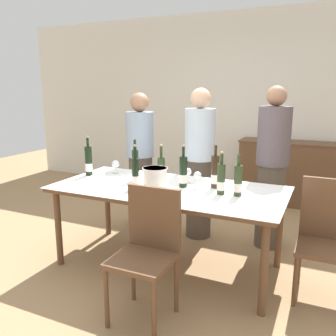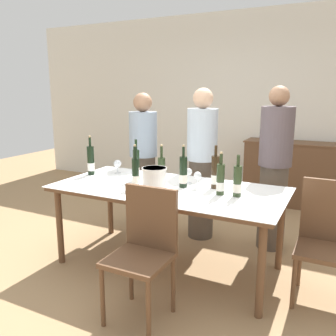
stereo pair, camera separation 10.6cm
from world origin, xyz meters
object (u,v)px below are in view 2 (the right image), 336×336
at_px(dining_table, 168,194).
at_px(wine_bottle_5, 136,166).
at_px(wine_glass_0, 188,173).
at_px(chair_near_front, 144,244).
at_px(person_guest_left, 202,165).
at_px(wine_bottle_4, 183,173).
at_px(wine_bottle_0, 135,173).
at_px(person_host, 144,161).
at_px(wine_glass_2, 118,164).
at_px(wine_bottle_2, 237,182).
at_px(wine_bottle_7, 220,180).
at_px(wine_bottle_3, 162,172).
at_px(wine_bottle_6, 91,161).
at_px(person_guest_right, 274,170).
at_px(ice_bucket, 154,180).
at_px(wine_glass_1, 198,176).
at_px(chair_right_end, 326,235).
at_px(wine_bottle_1, 215,173).
at_px(sideboard_cabinet, 292,174).

height_order(dining_table, wine_bottle_5, wine_bottle_5).
bearing_deg(wine_glass_0, chair_near_front, -86.01).
bearing_deg(person_guest_left, wine_bottle_4, -81.87).
relative_size(dining_table, chair_near_front, 2.19).
height_order(wine_bottle_0, wine_bottle_4, wine_bottle_0).
bearing_deg(person_host, wine_glass_2, -89.56).
bearing_deg(wine_bottle_2, wine_glass_2, 169.63).
bearing_deg(wine_bottle_5, person_host, 115.31).
relative_size(wine_bottle_7, person_host, 0.23).
xyz_separation_m(wine_bottle_3, wine_bottle_4, (0.21, 0.02, 0.01)).
relative_size(dining_table, person_guest_left, 1.26).
bearing_deg(wine_bottle_6, person_guest_right, 23.95).
bearing_deg(ice_bucket, wine_bottle_2, 17.57).
bearing_deg(wine_bottle_6, wine_glass_0, 6.55).
relative_size(wine_bottle_4, wine_glass_1, 2.62).
height_order(wine_bottle_3, wine_glass_2, wine_bottle_3).
bearing_deg(chair_near_front, wine_bottle_4, 93.87).
bearing_deg(chair_near_front, wine_bottle_6, 143.81).
bearing_deg(chair_right_end, person_host, 161.01).
height_order(wine_bottle_4, person_guest_right, person_guest_right).
bearing_deg(wine_bottle_4, wine_glass_0, 94.69).
height_order(ice_bucket, wine_bottle_2, wine_bottle_2).
relative_size(wine_bottle_6, person_guest_left, 0.25).
bearing_deg(ice_bucket, wine_bottle_1, 41.54).
relative_size(ice_bucket, person_guest_right, 0.13).
height_order(wine_bottle_5, wine_glass_1, wine_bottle_5).
bearing_deg(wine_glass_2, wine_glass_1, -8.73).
bearing_deg(wine_bottle_4, chair_near_front, -86.13).
bearing_deg(person_host, wine_glass_1, -35.56).
bearing_deg(dining_table, wine_bottle_5, 164.65).
bearing_deg(wine_bottle_0, wine_bottle_2, 9.34).
xyz_separation_m(wine_bottle_6, person_guest_right, (1.73, 0.77, -0.07)).
bearing_deg(wine_bottle_0, chair_right_end, 8.23).
height_order(ice_bucket, wine_glass_1, ice_bucket).
height_order(wine_bottle_2, wine_bottle_6, wine_bottle_6).
distance_m(wine_bottle_3, person_guest_right, 1.19).
distance_m(wine_bottle_0, person_host, 1.06).
bearing_deg(chair_right_end, dining_table, -176.08).
xyz_separation_m(wine_bottle_4, wine_glass_2, (-0.85, 0.19, -0.03)).
relative_size(chair_right_end, person_guest_left, 0.57).
distance_m(chair_near_front, person_guest_right, 1.72).
xyz_separation_m(sideboard_cabinet, dining_table, (-0.77, -2.45, 0.25)).
bearing_deg(wine_bottle_7, wine_bottle_5, 172.49).
height_order(wine_glass_0, chair_near_front, chair_near_front).
xyz_separation_m(wine_bottle_0, person_guest_right, (1.04, 1.00, -0.06)).
bearing_deg(wine_glass_0, chair_right_end, -5.48).
xyz_separation_m(wine_bottle_3, chair_right_end, (1.43, 0.04, -0.36)).
distance_m(wine_glass_1, wine_glass_2, 0.98).
bearing_deg(wine_bottle_1, wine_bottle_4, -159.76).
distance_m(dining_table, chair_near_front, 0.77).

